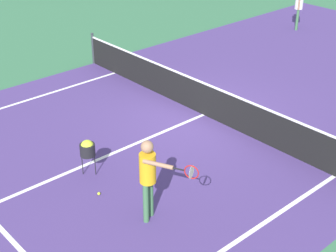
{
  "coord_description": "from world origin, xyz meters",
  "views": [
    {
      "loc": [
        8.78,
        -9.19,
        6.38
      ],
      "look_at": [
        1.24,
        -2.44,
        1.0
      ],
      "focal_mm": 54.83,
      "sensor_mm": 36.0,
      "label": 1
    }
  ],
  "objects_px": {
    "player_near": "(149,172)",
    "ball_hopper": "(87,148)",
    "player_far": "(299,4)",
    "net": "(204,99)",
    "tennis_ball_mid_court": "(99,194)"
  },
  "relations": [
    {
      "from": "player_near",
      "to": "ball_hopper",
      "type": "bearing_deg",
      "value": 179.88
    },
    {
      "from": "player_far",
      "to": "net",
      "type": "bearing_deg",
      "value": -70.52
    },
    {
      "from": "net",
      "to": "player_near",
      "type": "distance_m",
      "value": 4.8
    },
    {
      "from": "player_far",
      "to": "tennis_ball_mid_court",
      "type": "relative_size",
      "value": 25.98
    },
    {
      "from": "net",
      "to": "ball_hopper",
      "type": "xyz_separation_m",
      "value": [
        0.39,
        -4.05,
        0.18
      ]
    },
    {
      "from": "ball_hopper",
      "to": "tennis_ball_mid_court",
      "type": "xyz_separation_m",
      "value": [
        0.8,
        -0.3,
        -0.64
      ]
    },
    {
      "from": "net",
      "to": "tennis_ball_mid_court",
      "type": "bearing_deg",
      "value": -74.8
    },
    {
      "from": "player_near",
      "to": "ball_hopper",
      "type": "distance_m",
      "value": 2.16
    },
    {
      "from": "player_far",
      "to": "ball_hopper",
      "type": "distance_m",
      "value": 12.91
    },
    {
      "from": "tennis_ball_mid_court",
      "to": "player_near",
      "type": "bearing_deg",
      "value": 12.6
    },
    {
      "from": "player_near",
      "to": "player_far",
      "type": "xyz_separation_m",
      "value": [
        -5.48,
        12.47,
        -0.04
      ]
    },
    {
      "from": "player_near",
      "to": "player_far",
      "type": "bearing_deg",
      "value": 113.74
    },
    {
      "from": "net",
      "to": "player_far",
      "type": "relative_size",
      "value": 6.25
    },
    {
      "from": "tennis_ball_mid_court",
      "to": "net",
      "type": "bearing_deg",
      "value": 105.2
    },
    {
      "from": "player_near",
      "to": "tennis_ball_mid_court",
      "type": "relative_size",
      "value": 26.6
    }
  ]
}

